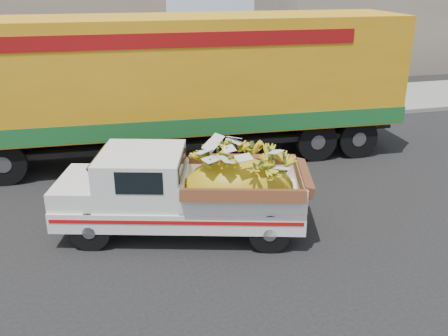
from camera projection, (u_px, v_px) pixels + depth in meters
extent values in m
plane|color=black|center=(215.00, 224.00, 10.25)|extent=(100.00, 100.00, 0.00)
cube|color=gray|center=(165.00, 130.00, 16.14)|extent=(60.00, 0.25, 0.15)
cube|color=gray|center=(156.00, 113.00, 18.02)|extent=(60.00, 4.00, 0.14)
cube|color=gray|center=(397.00, 9.00, 26.57)|extent=(14.00, 6.00, 6.00)
cylinder|color=black|center=(90.00, 230.00, 9.22)|extent=(0.79, 0.43, 0.76)
cylinder|color=black|center=(109.00, 197.00, 10.58)|extent=(0.79, 0.43, 0.76)
cylinder|color=black|center=(269.00, 232.00, 9.14)|extent=(0.79, 0.43, 0.76)
cylinder|color=black|center=(265.00, 199.00, 10.51)|extent=(0.79, 0.43, 0.76)
cube|color=silver|center=(181.00, 205.00, 9.80)|extent=(5.01, 2.99, 0.39)
cube|color=#A50F0C|center=(176.00, 223.00, 8.98)|extent=(4.43, 1.34, 0.07)
cube|color=silver|center=(65.00, 209.00, 9.89)|extent=(0.58, 1.63, 0.14)
cube|color=silver|center=(81.00, 187.00, 9.71)|extent=(1.28, 1.78, 0.36)
cube|color=silver|center=(142.00, 175.00, 9.58)|extent=(1.96, 2.01, 0.90)
cube|color=black|center=(139.00, 184.00, 8.75)|extent=(0.82, 0.26, 0.42)
cube|color=silver|center=(242.00, 185.00, 9.61)|extent=(2.70, 2.30, 0.51)
ellipsoid|color=orange|center=(237.00, 190.00, 9.65)|extent=(2.39, 1.91, 1.28)
cylinder|color=black|center=(357.00, 138.00, 13.81)|extent=(1.12, 0.38, 1.10)
cylinder|color=black|center=(328.00, 118.00, 15.63)|extent=(1.12, 0.38, 1.10)
cylinder|color=black|center=(316.00, 141.00, 13.58)|extent=(1.12, 0.38, 1.10)
cylinder|color=black|center=(292.00, 121.00, 15.40)|extent=(1.12, 0.38, 1.10)
cylinder|color=black|center=(4.00, 163.00, 12.02)|extent=(1.12, 0.38, 1.10)
cylinder|color=black|center=(18.00, 138.00, 13.83)|extent=(1.12, 0.38, 1.10)
cube|color=black|center=(183.00, 130.00, 13.72)|extent=(12.04, 1.66, 0.36)
cube|color=orange|center=(181.00, 72.00, 13.13)|extent=(11.88, 3.14, 2.84)
cube|color=#1A5C27|center=(183.00, 115.00, 13.56)|extent=(11.94, 3.16, 0.45)
cube|color=maroon|center=(187.00, 40.00, 11.63)|extent=(8.39, 0.48, 0.35)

